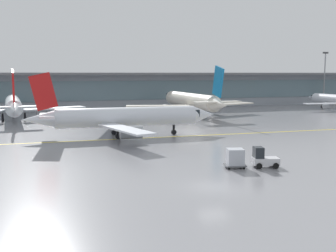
{
  "coord_description": "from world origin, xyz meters",
  "views": [
    {
      "loc": [
        -13.96,
        -30.33,
        9.45
      ],
      "look_at": [
        1.47,
        17.0,
        3.0
      ],
      "focal_mm": 43.62,
      "sensor_mm": 36.0,
      "label": 1
    }
  ],
  "objects_px": {
    "taxiing_regional_jet": "(125,118)",
    "apron_light_mast_1": "(324,76)",
    "baggage_tug": "(263,159)",
    "gate_airplane_1": "(13,105)",
    "gate_airplane_2": "(191,101)",
    "cargo_dolly_lead": "(235,158)"
  },
  "relations": [
    {
      "from": "taxiing_regional_jet",
      "to": "apron_light_mast_1",
      "type": "height_order",
      "value": "apron_light_mast_1"
    },
    {
      "from": "baggage_tug",
      "to": "taxiing_regional_jet",
      "type": "bearing_deg",
      "value": 124.96
    },
    {
      "from": "gate_airplane_1",
      "to": "apron_light_mast_1",
      "type": "bearing_deg",
      "value": -83.67
    },
    {
      "from": "gate_airplane_2",
      "to": "baggage_tug",
      "type": "distance_m",
      "value": 51.29
    },
    {
      "from": "cargo_dolly_lead",
      "to": "apron_light_mast_1",
      "type": "relative_size",
      "value": 0.15
    },
    {
      "from": "cargo_dolly_lead",
      "to": "gate_airplane_1",
      "type": "bearing_deg",
      "value": 128.42
    },
    {
      "from": "gate_airplane_1",
      "to": "gate_airplane_2",
      "type": "relative_size",
      "value": 0.93
    },
    {
      "from": "taxiing_regional_jet",
      "to": "baggage_tug",
      "type": "height_order",
      "value": "taxiing_regional_jet"
    },
    {
      "from": "gate_airplane_2",
      "to": "baggage_tug",
      "type": "bearing_deg",
      "value": 164.98
    },
    {
      "from": "gate_airplane_2",
      "to": "cargo_dolly_lead",
      "type": "height_order",
      "value": "gate_airplane_2"
    },
    {
      "from": "gate_airplane_1",
      "to": "cargo_dolly_lead",
      "type": "distance_m",
      "value": 56.56
    },
    {
      "from": "gate_airplane_1",
      "to": "baggage_tug",
      "type": "bearing_deg",
      "value": -157.1
    },
    {
      "from": "gate_airplane_1",
      "to": "taxiing_regional_jet",
      "type": "xyz_separation_m",
      "value": [
        16.84,
        -28.22,
        -0.17
      ]
    },
    {
      "from": "gate_airplane_1",
      "to": "baggage_tug",
      "type": "height_order",
      "value": "gate_airplane_1"
    },
    {
      "from": "taxiing_regional_jet",
      "to": "gate_airplane_1",
      "type": "bearing_deg",
      "value": 122.57
    },
    {
      "from": "taxiing_regional_jet",
      "to": "baggage_tug",
      "type": "xyz_separation_m",
      "value": [
        9.09,
        -24.06,
        -2.0
      ]
    },
    {
      "from": "cargo_dolly_lead",
      "to": "apron_light_mast_1",
      "type": "distance_m",
      "value": 92.81
    },
    {
      "from": "baggage_tug",
      "to": "apron_light_mast_1",
      "type": "bearing_deg",
      "value": 61.94
    },
    {
      "from": "gate_airplane_1",
      "to": "gate_airplane_2",
      "type": "bearing_deg",
      "value": -97.12
    },
    {
      "from": "gate_airplane_2",
      "to": "baggage_tug",
      "type": "relative_size",
      "value": 11.54
    },
    {
      "from": "gate_airplane_1",
      "to": "cargo_dolly_lead",
      "type": "height_order",
      "value": "gate_airplane_1"
    },
    {
      "from": "cargo_dolly_lead",
      "to": "gate_airplane_2",
      "type": "bearing_deg",
      "value": 87.87
    }
  ]
}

